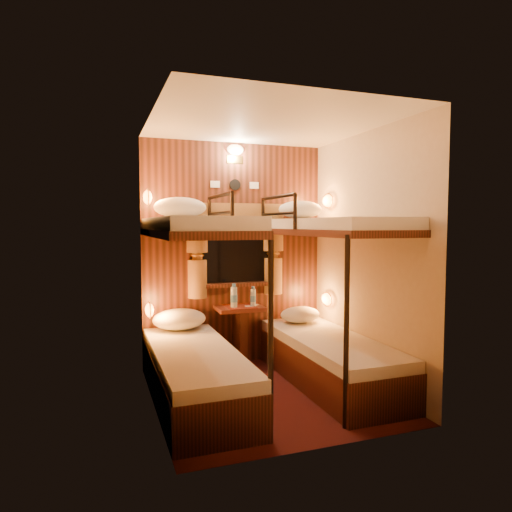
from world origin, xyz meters
name	(u,v)px	position (x,y,z in m)	size (l,w,h in m)	color
floor	(268,394)	(0.00, 0.00, 0.00)	(2.10, 2.10, 0.00)	black
ceiling	(269,123)	(0.00, 0.00, 2.40)	(2.10, 2.10, 0.00)	silver
wall_back	(234,254)	(0.00, 1.05, 1.20)	(2.40, 2.40, 0.00)	#C6B293
wall_front	(325,273)	(0.00, -1.05, 1.20)	(2.40, 2.40, 0.00)	#C6B293
wall_left	(153,264)	(-1.00, 0.00, 1.20)	(2.40, 2.40, 0.00)	#C6B293
wall_right	(366,258)	(1.00, 0.00, 1.20)	(2.40, 2.40, 0.00)	#C6B293
back_panel	(235,254)	(0.00, 1.04, 1.20)	(2.00, 0.03, 2.40)	black
bunk_left	(195,337)	(-0.65, 0.07, 0.56)	(0.72, 1.90, 1.82)	black
bunk_right	(329,326)	(0.65, 0.07, 0.56)	(0.72, 1.90, 1.82)	black
window	(235,256)	(0.00, 1.00, 1.18)	(1.00, 0.12, 0.79)	black
curtains	(236,248)	(0.00, 0.97, 1.26)	(1.10, 0.22, 1.00)	brown
back_fixtures	(235,157)	(0.00, 1.00, 2.25)	(0.54, 0.09, 0.48)	black
reading_lamps	(244,252)	(0.00, 0.70, 1.24)	(2.00, 0.20, 1.25)	orange
table	(240,328)	(0.00, 0.85, 0.41)	(0.50, 0.34, 0.66)	#632A16
bottle_left	(234,297)	(-0.08, 0.81, 0.76)	(0.07, 0.07, 0.26)	#99BFE5
bottle_right	(253,298)	(0.14, 0.81, 0.74)	(0.06, 0.06, 0.22)	#99BFE5
sachet_a	(249,306)	(0.09, 0.81, 0.65)	(0.09, 0.06, 0.01)	silver
sachet_b	(255,305)	(0.18, 0.88, 0.65)	(0.07, 0.06, 0.01)	silver
pillow_lower_left	(179,319)	(-0.65, 0.83, 0.56)	(0.54, 0.39, 0.21)	silver
pillow_lower_right	(300,315)	(0.65, 0.73, 0.54)	(0.44, 0.32, 0.17)	silver
pillow_upper_left	(180,207)	(-0.65, 0.71, 1.69)	(0.51, 0.37, 0.20)	silver
pillow_upper_right	(300,210)	(0.65, 0.74, 1.68)	(0.48, 0.35, 0.19)	silver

